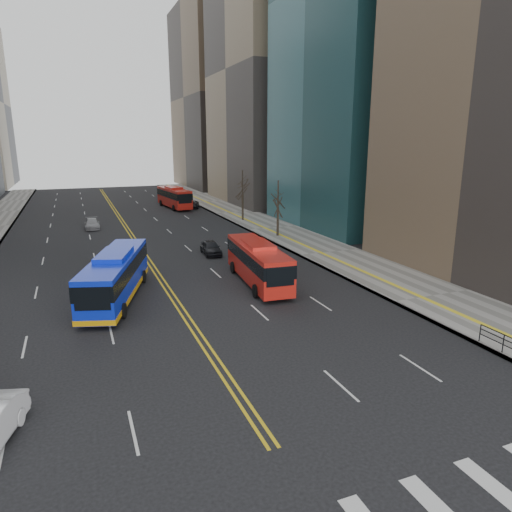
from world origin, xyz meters
TOP-DOWN VIEW (x-y plane):
  - sidewalk_right at (17.50, 45.00)m, footprint 7.00×130.00m
  - centerline at (0.00, 55.00)m, footprint 0.55×100.00m
  - office_towers at (0.12, 68.51)m, footprint 83.00×134.00m
  - street_trees at (-7.18, 34.55)m, footprint 35.20×47.20m
  - blue_bus at (-3.78, 24.26)m, footprint 6.01×12.03m
  - red_bus_near at (7.03, 24.02)m, footprint 3.31×10.61m
  - red_bus_far at (9.70, 68.42)m, footprint 3.78×11.45m
  - car_dark_mid at (6.21, 34.56)m, footprint 1.83×4.09m
  - car_silver at (-4.15, 53.53)m, footprint 1.88×4.46m
  - car_dark_far at (12.50, 67.01)m, footprint 3.17×4.74m

SIDE VIEW (x-z plane):
  - centerline at x=0.00m, z-range 0.00..0.01m
  - sidewalk_right at x=17.50m, z-range 0.00..0.15m
  - car_dark_far at x=12.50m, z-range 0.00..1.21m
  - car_silver at x=-4.15m, z-range 0.00..1.29m
  - car_dark_mid at x=6.21m, z-range 0.00..1.37m
  - blue_bus at x=-3.78m, z-range 0.08..3.53m
  - red_bus_near at x=7.03m, z-range 0.19..3.52m
  - red_bus_far at x=9.70m, z-range 0.20..3.76m
  - street_trees at x=-7.18m, z-range 1.07..8.67m
  - office_towers at x=0.12m, z-range -5.08..52.92m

